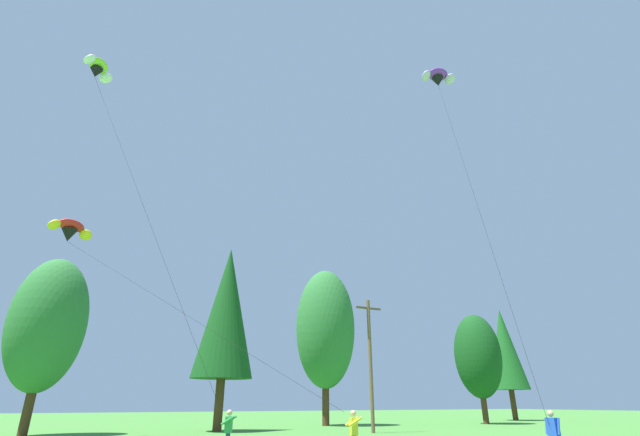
{
  "coord_description": "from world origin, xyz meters",
  "views": [
    {
      "loc": [
        -11.34,
        7.41,
        1.95
      ],
      "look_at": [
        -2.84,
        23.84,
        9.62
      ],
      "focal_mm": 25.05,
      "sensor_mm": 36.0,
      "label": 1
    }
  ],
  "objects_px": {
    "kite_flyer_mid": "(354,431)",
    "parafoil_kite_high_lime_white": "(98,69)",
    "parafoil_kite_far_purple": "(438,78)",
    "utility_pole": "(370,359)",
    "parafoil_kite_mid_red_yellow": "(70,230)",
    "kite_flyer_near": "(228,429)",
    "kite_flyer_far": "(554,431)"
  },
  "relations": [
    {
      "from": "utility_pole",
      "to": "parafoil_kite_high_lime_white",
      "type": "distance_m",
      "value": 28.65
    },
    {
      "from": "kite_flyer_near",
      "to": "parafoil_kite_high_lime_white",
      "type": "xyz_separation_m",
      "value": [
        -8.19,
        10.67,
        22.85
      ]
    },
    {
      "from": "parafoil_kite_mid_red_yellow",
      "to": "kite_flyer_near",
      "type": "bearing_deg",
      "value": -59.58
    },
    {
      "from": "kite_flyer_near",
      "to": "kite_flyer_mid",
      "type": "xyz_separation_m",
      "value": [
        3.7,
        -3.44,
        0.0
      ]
    },
    {
      "from": "kite_flyer_near",
      "to": "parafoil_kite_far_purple",
      "type": "distance_m",
      "value": 26.53
    },
    {
      "from": "kite_flyer_near",
      "to": "parafoil_kite_mid_red_yellow",
      "type": "distance_m",
      "value": 19.18
    },
    {
      "from": "utility_pole",
      "to": "parafoil_kite_mid_red_yellow",
      "type": "relative_size",
      "value": 0.52
    },
    {
      "from": "kite_flyer_near",
      "to": "parafoil_kite_far_purple",
      "type": "relative_size",
      "value": 0.07
    },
    {
      "from": "utility_pole",
      "to": "parafoil_kite_mid_red_yellow",
      "type": "height_order",
      "value": "parafoil_kite_mid_red_yellow"
    },
    {
      "from": "utility_pole",
      "to": "kite_flyer_far",
      "type": "height_order",
      "value": "utility_pole"
    },
    {
      "from": "kite_flyer_near",
      "to": "parafoil_kite_far_purple",
      "type": "bearing_deg",
      "value": 0.51
    },
    {
      "from": "parafoil_kite_mid_red_yellow",
      "to": "parafoil_kite_far_purple",
      "type": "xyz_separation_m",
      "value": [
        21.54,
        -13.1,
        11.16
      ]
    },
    {
      "from": "utility_pole",
      "to": "kite_flyer_mid",
      "type": "distance_m",
      "value": 16.67
    },
    {
      "from": "parafoil_kite_high_lime_white",
      "to": "parafoil_kite_mid_red_yellow",
      "type": "height_order",
      "value": "parafoil_kite_high_lime_white"
    },
    {
      "from": "kite_flyer_near",
      "to": "kite_flyer_far",
      "type": "xyz_separation_m",
      "value": [
        9.92,
        -7.04,
        -0.01
      ]
    },
    {
      "from": "utility_pole",
      "to": "parafoil_kite_high_lime_white",
      "type": "relative_size",
      "value": 0.4
    },
    {
      "from": "kite_flyer_far",
      "to": "parafoil_kite_high_lime_white",
      "type": "bearing_deg",
      "value": 135.64
    },
    {
      "from": "kite_flyer_near",
      "to": "kite_flyer_far",
      "type": "distance_m",
      "value": 12.17
    },
    {
      "from": "kite_flyer_far",
      "to": "parafoil_kite_high_lime_white",
      "type": "distance_m",
      "value": 34.12
    },
    {
      "from": "utility_pole",
      "to": "kite_flyer_near",
      "type": "distance_m",
      "value": 16.85
    },
    {
      "from": "parafoil_kite_far_purple",
      "to": "utility_pole",
      "type": "bearing_deg",
      "value": 93.16
    },
    {
      "from": "kite_flyer_mid",
      "to": "parafoil_kite_far_purple",
      "type": "relative_size",
      "value": 0.07
    },
    {
      "from": "kite_flyer_far",
      "to": "kite_flyer_near",
      "type": "bearing_deg",
      "value": 144.64
    },
    {
      "from": "kite_flyer_far",
      "to": "parafoil_kite_high_lime_white",
      "type": "xyz_separation_m",
      "value": [
        -18.11,
        17.71,
        22.86
      ]
    },
    {
      "from": "parafoil_kite_high_lime_white",
      "to": "parafoil_kite_far_purple",
      "type": "relative_size",
      "value": 0.99
    },
    {
      "from": "parafoil_kite_mid_red_yellow",
      "to": "parafoil_kite_far_purple",
      "type": "distance_m",
      "value": 27.56
    },
    {
      "from": "kite_flyer_mid",
      "to": "parafoil_kite_high_lime_white",
      "type": "relative_size",
      "value": 0.07
    },
    {
      "from": "utility_pole",
      "to": "parafoil_kite_far_purple",
      "type": "xyz_separation_m",
      "value": [
        0.53,
        -9.55,
        18.81
      ]
    },
    {
      "from": "parafoil_kite_mid_red_yellow",
      "to": "parafoil_kite_far_purple",
      "type": "bearing_deg",
      "value": -31.31
    },
    {
      "from": "kite_flyer_far",
      "to": "parafoil_kite_far_purple",
      "type": "bearing_deg",
      "value": 61.74
    },
    {
      "from": "kite_flyer_mid",
      "to": "kite_flyer_near",
      "type": "bearing_deg",
      "value": 137.11
    },
    {
      "from": "kite_flyer_mid",
      "to": "parafoil_kite_mid_red_yellow",
      "type": "distance_m",
      "value": 23.27
    }
  ]
}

